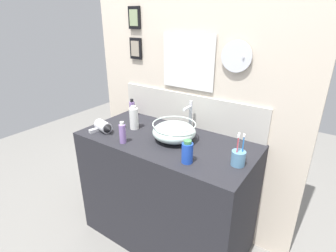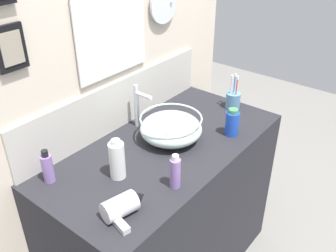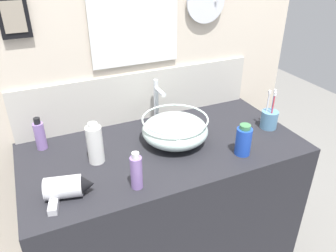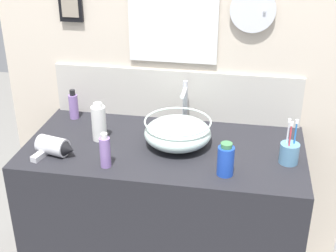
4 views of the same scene
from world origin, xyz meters
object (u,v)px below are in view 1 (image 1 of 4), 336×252
hair_drier (104,127)px  spray_bottle (187,152)px  toothbrush_cup (238,158)px  faucet (190,114)px  shampoo_bottle (134,118)px  lotion_bottle (122,133)px  glass_bowl_sink (174,131)px  soap_dispenser (132,108)px

hair_drier → spray_bottle: 0.72m
toothbrush_cup → faucet: bearing=150.6°
hair_drier → toothbrush_cup: bearing=6.5°
faucet → spray_bottle: faucet is taller
faucet → shampoo_bottle: bearing=-149.8°
shampoo_bottle → lotion_bottle: shampoo_bottle is taller
lotion_bottle → faucet: bearing=58.8°
shampoo_bottle → lotion_bottle: bearing=-66.6°
faucet → hair_drier: bearing=-142.8°
toothbrush_cup → hair_drier: bearing=-173.5°
shampoo_bottle → glass_bowl_sink: bearing=0.4°
toothbrush_cup → glass_bowl_sink: bearing=172.5°
glass_bowl_sink → soap_dispenser: soap_dispenser is taller
hair_drier → soap_dispenser: 0.37m
faucet → spray_bottle: 0.47m
glass_bowl_sink → lotion_bottle: (-0.26, -0.22, 0.00)m
soap_dispenser → lotion_bottle: (0.29, -0.42, 0.00)m
shampoo_bottle → soap_dispenser: size_ratio=1.20×
hair_drier → shampoo_bottle: (0.14, 0.17, 0.05)m
soap_dispenser → spray_bottle: 0.87m
spray_bottle → lotion_bottle: bearing=-177.1°
toothbrush_cup → spray_bottle: toothbrush_cup is taller
glass_bowl_sink → lotion_bottle: lotion_bottle is taller
soap_dispenser → lotion_bottle: lotion_bottle is taller
glass_bowl_sink → shampoo_bottle: size_ratio=1.65×
toothbrush_cup → spray_bottle: size_ratio=1.39×
toothbrush_cup → lotion_bottle: 0.75m
toothbrush_cup → shampoo_bottle: 0.83m
glass_bowl_sink → toothbrush_cup: 0.48m
spray_bottle → lotion_bottle: size_ratio=0.93×
hair_drier → shampoo_bottle: 0.23m
toothbrush_cup → spray_bottle: 0.29m
hair_drier → toothbrush_cup: 0.98m
shampoo_bottle → lotion_bottle: (0.10, -0.22, -0.01)m
faucet → shampoo_bottle: 0.41m
shampoo_bottle → spray_bottle: shampoo_bottle is taller
hair_drier → toothbrush_cup: (0.97, 0.11, 0.01)m
lotion_bottle → soap_dispenser: bearing=124.7°
soap_dispenser → spray_bottle: (0.77, -0.40, -0.00)m
faucet → shampoo_bottle: size_ratio=1.26×
glass_bowl_sink → spray_bottle: (0.22, -0.20, 0.00)m
hair_drier → shampoo_bottle: size_ratio=1.02×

